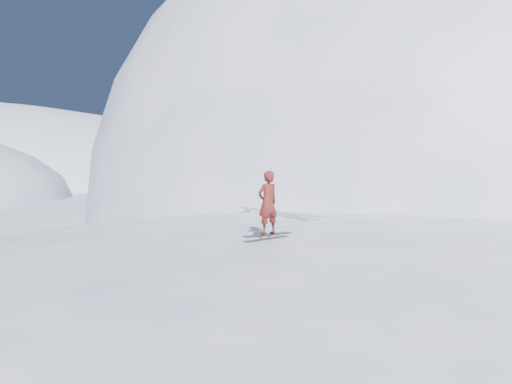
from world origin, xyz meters
TOP-DOWN VIEW (x-y plane):
  - ground at (0.00, 0.00)m, footprint 400.00×400.00m
  - near_ridge at (1.00, 3.00)m, footprint 36.00×28.00m
  - summit_peak at (22.00, 26.00)m, footprint 60.00×56.00m
  - peak_shoulder at (10.00, 20.00)m, footprint 28.00×24.00m
  - wind_bumps at (-0.56, 2.12)m, footprint 16.00×14.40m
  - snowboard at (-2.97, -0.20)m, footprint 1.47×0.74m
  - snowboarder at (-2.97, -0.20)m, footprint 0.71×0.58m
  - board_tracks at (-0.49, 5.58)m, footprint 1.93×5.97m

SIDE VIEW (x-z plane):
  - ground at x=0.00m, z-range 0.00..0.00m
  - near_ridge at x=1.00m, z-range -2.40..2.40m
  - summit_peak at x=22.00m, z-range -28.00..28.00m
  - peak_shoulder at x=10.00m, z-range -9.00..9.00m
  - wind_bumps at x=-0.56m, z-range -0.50..0.50m
  - snowboard at x=-2.97m, z-range 2.40..2.42m
  - board_tracks at x=-0.49m, z-range 2.40..2.44m
  - snowboarder at x=-2.97m, z-range 2.42..4.11m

